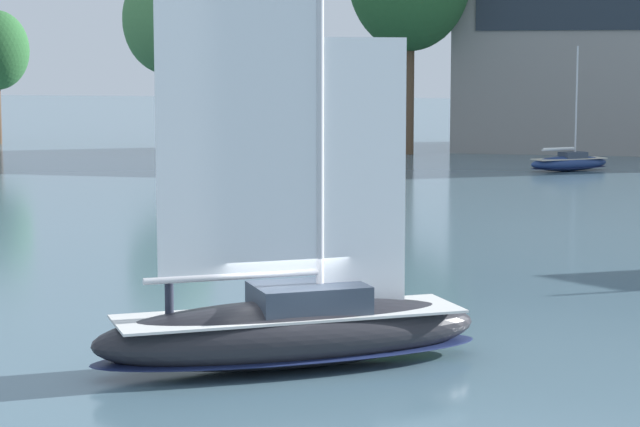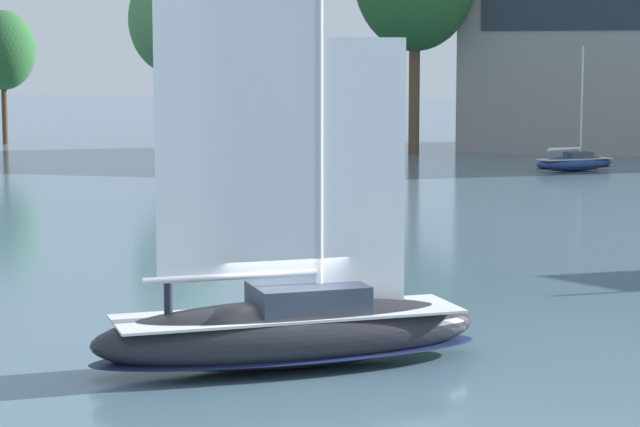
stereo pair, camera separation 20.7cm
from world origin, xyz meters
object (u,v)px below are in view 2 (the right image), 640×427
tree_shore_left (3,50)px  tree_shore_center (173,20)px  sailboat_moored_far_slip (223,159)px  sailboat_main (289,323)px  sailboat_moored_mid_channel (575,163)px

tree_shore_left → tree_shore_center: size_ratio=0.77×
tree_shore_left → sailboat_moored_far_slip: 31.68m
tree_shore_center → sailboat_main: (27.48, -66.14, -9.11)m
tree_shore_left → tree_shore_center: (15.83, -1.92, 2.33)m
sailboat_moored_far_slip → tree_shore_center: bearing=120.1°
sailboat_main → sailboat_moored_mid_channel: size_ratio=1.61×
tree_shore_center → sailboat_moored_far_slip: 20.81m
sailboat_moored_mid_channel → sailboat_moored_far_slip: size_ratio=0.88×
sailboat_moored_far_slip → sailboat_main: bearing=-70.0°
tree_shore_center → sailboat_moored_far_slip: size_ratio=1.60×
tree_shore_center → sailboat_main: bearing=-67.4°
sailboat_moored_mid_channel → sailboat_main: bearing=-94.6°
sailboat_main → sailboat_moored_far_slip: 53.34m
tree_shore_left → sailboat_moored_mid_channel: bearing=-17.1°
sailboat_main → tree_shore_left: bearing=122.5°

